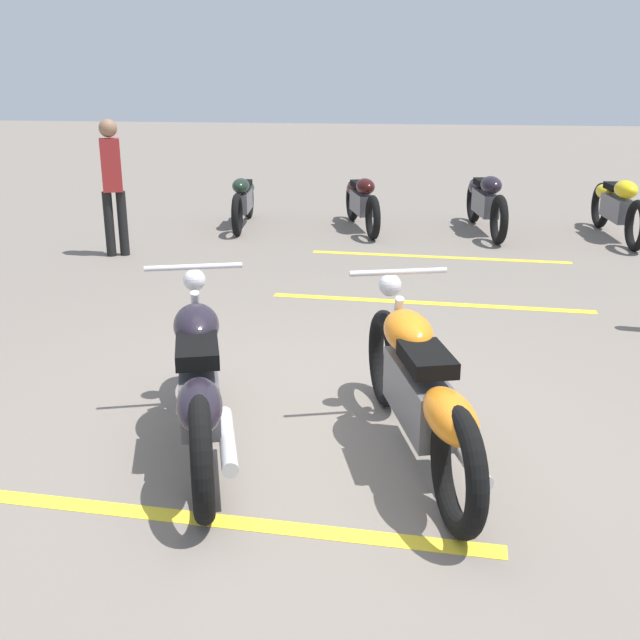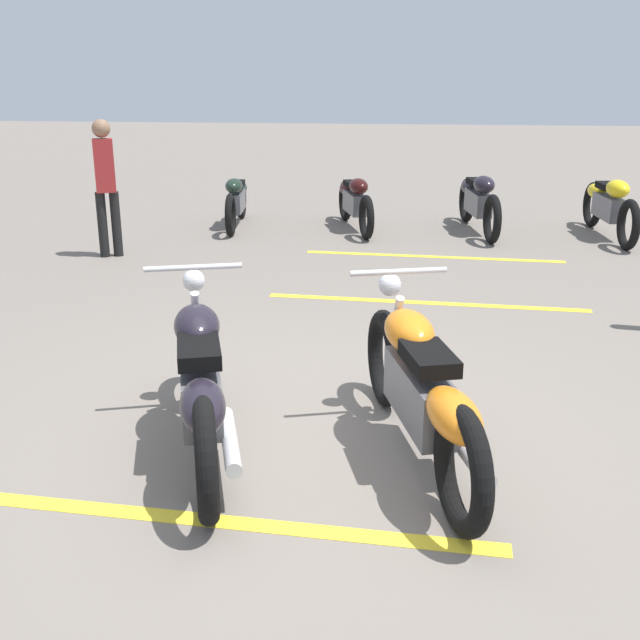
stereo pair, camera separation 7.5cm
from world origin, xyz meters
name	(u,v)px [view 2 (the right image)]	position (x,y,z in m)	size (l,w,h in m)	color
ground_plane	(311,442)	(0.00, 0.00, 0.00)	(60.00, 60.00, 0.00)	slate
motorcycle_bright_foreground	(421,389)	(-0.16, -0.67, 0.46)	(2.17, 0.85, 1.04)	black
motorcycle_dark_foreground	(201,382)	(-0.21, 0.63, 0.46)	(2.16, 0.86, 1.04)	black
motorcycle_row_far_left	(609,204)	(6.65, -3.28, 0.45)	(2.20, 0.37, 0.83)	black
motorcycle_row_left	(478,200)	(6.81, -1.51, 0.45)	(2.20, 0.49, 0.83)	black
motorcycle_row_center	(354,200)	(6.78, 0.27, 0.42)	(1.98, 0.69, 0.77)	black
motorcycle_row_right	(237,199)	(6.78, 2.02, 0.40)	(1.96, 0.36, 0.74)	black
bystander_near_row	(106,181)	(4.67, 3.15, 0.93)	(0.26, 0.29, 1.67)	black
parking_stripe_near	(196,519)	(-0.93, 0.48, 0.00)	(3.20, 0.12, 0.01)	yellow
parking_stripe_mid	(425,303)	(3.11, -0.74, 0.00)	(3.20, 0.12, 0.01)	yellow
parking_stripe_far	(433,257)	(5.11, -0.86, 0.00)	(3.20, 0.12, 0.01)	yellow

